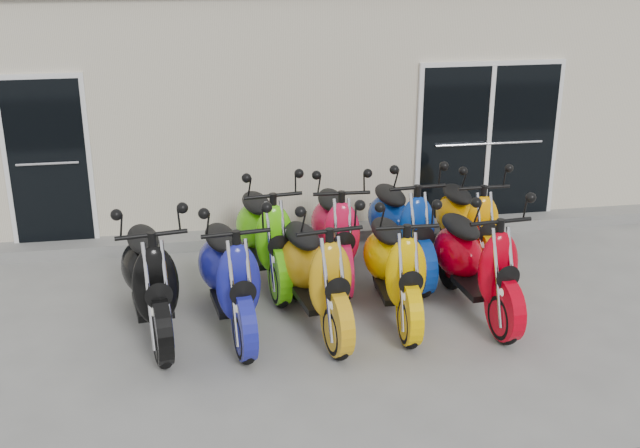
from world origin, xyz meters
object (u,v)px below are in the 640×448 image
at_px(scooter_front_black, 149,263).
at_px(scooter_front_red, 477,248).
at_px(scooter_back_red, 336,218).
at_px(scooter_back_blue, 402,213).
at_px(scooter_front_blue, 229,261).
at_px(scooter_front_orange_a, 315,258).
at_px(scooter_back_green, 264,221).
at_px(scooter_front_orange_b, 395,252).
at_px(scooter_back_yellow, 468,211).

xyz_separation_m(scooter_front_black, scooter_front_red, (3.45, -0.13, -0.02)).
height_order(scooter_back_red, scooter_back_blue, scooter_back_blue).
distance_m(scooter_front_black, scooter_front_blue, 0.81).
height_order(scooter_front_orange_a, scooter_front_red, scooter_front_orange_a).
height_order(scooter_front_blue, scooter_back_green, scooter_front_blue).
height_order(scooter_front_orange_a, scooter_back_red, scooter_front_orange_a).
bearing_deg(scooter_front_blue, scooter_front_red, -8.41).
distance_m(scooter_front_orange_b, scooter_back_yellow, 1.72).
xyz_separation_m(scooter_front_red, scooter_back_red, (-1.31, 1.23, -0.02)).
bearing_deg(scooter_back_yellow, scooter_front_red, -106.01).
bearing_deg(scooter_back_green, scooter_front_blue, -119.98).
bearing_deg(scooter_front_black, scooter_back_red, 18.60).
bearing_deg(scooter_front_orange_a, scooter_back_yellow, 22.69).
xyz_separation_m(scooter_front_black, scooter_back_green, (1.29, 1.08, -0.03)).
distance_m(scooter_front_orange_a, scooter_back_red, 1.32).
xyz_separation_m(scooter_front_black, scooter_front_blue, (0.80, -0.06, -0.01)).
bearing_deg(scooter_back_green, scooter_back_blue, -7.16).
height_order(scooter_front_blue, scooter_front_orange_b, scooter_front_blue).
bearing_deg(scooter_back_blue, scooter_front_orange_a, -140.59).
distance_m(scooter_front_blue, scooter_front_orange_a, 0.88).
height_order(scooter_back_blue, scooter_back_yellow, scooter_back_blue).
bearing_deg(scooter_back_yellow, scooter_front_black, -163.92).
bearing_deg(scooter_front_red, scooter_back_red, 131.80).
relative_size(scooter_front_black, scooter_back_blue, 1.03).
bearing_deg(scooter_front_orange_b, scooter_back_blue, 72.98).
relative_size(scooter_front_black, scooter_front_blue, 1.01).
bearing_deg(scooter_front_orange_b, scooter_front_red, -2.65).
relative_size(scooter_front_orange_a, scooter_back_green, 1.02).
distance_m(scooter_front_blue, scooter_back_blue, 2.42).
distance_m(scooter_front_black, scooter_back_green, 1.68).
relative_size(scooter_front_black, scooter_front_orange_a, 1.02).
xyz_separation_m(scooter_back_green, scooter_back_red, (0.85, 0.02, -0.02)).
bearing_deg(scooter_back_yellow, scooter_front_orange_a, -149.49).
xyz_separation_m(scooter_front_orange_b, scooter_back_blue, (0.38, 1.13, 0.02)).
height_order(scooter_front_orange_a, scooter_back_green, scooter_front_orange_a).
bearing_deg(scooter_front_blue, scooter_front_orange_a, -12.12).
distance_m(scooter_front_blue, scooter_back_red, 1.77).
bearing_deg(scooter_front_red, scooter_front_blue, 173.48).
xyz_separation_m(scooter_front_orange_a, scooter_back_red, (0.45, 1.24, -0.03)).
distance_m(scooter_front_black, scooter_front_red, 3.45).
bearing_deg(scooter_front_red, scooter_front_orange_b, 170.63).
height_order(scooter_front_black, scooter_front_orange_b, scooter_front_black).
bearing_deg(scooter_front_blue, scooter_back_blue, 20.87).
xyz_separation_m(scooter_front_red, scooter_back_yellow, (0.35, 1.26, -0.04)).
height_order(scooter_front_red, scooter_back_green, scooter_front_red).
height_order(scooter_back_green, scooter_back_red, scooter_back_green).
relative_size(scooter_front_orange_a, scooter_back_blue, 1.01).
relative_size(scooter_front_orange_a, scooter_back_red, 1.04).
distance_m(scooter_front_blue, scooter_front_red, 2.64).
height_order(scooter_front_blue, scooter_back_red, scooter_front_blue).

